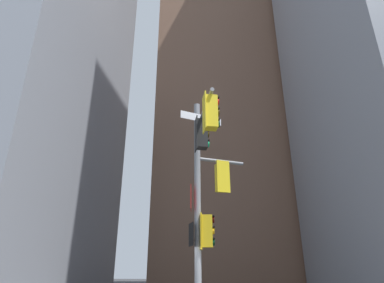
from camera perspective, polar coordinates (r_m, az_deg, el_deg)
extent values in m
cube|color=brown|center=(42.46, 6.66, 11.23)|extent=(15.59, 15.59, 50.01)
cylinder|color=gray|center=(10.72, 1.01, -11.51)|extent=(0.22, 0.22, 7.60)
cylinder|color=gray|center=(10.29, 2.13, 5.32)|extent=(0.80, 2.77, 0.12)
cylinder|color=gray|center=(11.47, 5.15, -3.57)|extent=(1.66, 0.88, 0.12)
cube|color=black|center=(10.39, 0.74, 1.38)|extent=(0.14, 0.47, 1.14)
cube|color=black|center=(10.41, 1.77, 1.32)|extent=(0.41, 0.41, 1.00)
cylinder|color=#360605|center=(10.59, 2.82, 3.00)|extent=(0.11, 0.21, 0.20)
cube|color=black|center=(10.64, 2.84, 3.58)|extent=(0.12, 0.23, 0.02)
cylinder|color=#3C2C06|center=(10.45, 2.85, 1.26)|extent=(0.11, 0.21, 0.20)
cube|color=black|center=(10.50, 2.87, 1.86)|extent=(0.12, 0.23, 0.02)
cylinder|color=#19C672|center=(10.31, 2.89, -0.53)|extent=(0.11, 0.21, 0.20)
cube|color=black|center=(10.36, 2.91, 0.09)|extent=(0.12, 0.23, 0.02)
cube|color=yellow|center=(9.00, 2.22, 5.27)|extent=(0.14, 0.47, 1.14)
cube|color=yellow|center=(9.03, 3.42, 5.19)|extent=(0.41, 0.41, 1.00)
cylinder|color=red|center=(9.23, 4.59, 7.04)|extent=(0.11, 0.21, 0.20)
cube|color=black|center=(9.29, 4.61, 7.68)|extent=(0.12, 0.23, 0.02)
cylinder|color=#3C2C06|center=(9.07, 4.66, 5.11)|extent=(0.11, 0.21, 0.20)
cube|color=black|center=(9.12, 4.68, 5.77)|extent=(0.12, 0.23, 0.02)
cylinder|color=#06311C|center=(8.91, 4.73, 3.10)|extent=(0.11, 0.21, 0.20)
cube|color=black|center=(8.97, 4.74, 3.79)|extent=(0.12, 0.23, 0.02)
cube|color=yellow|center=(11.13, 5.66, -6.21)|extent=(0.45, 0.24, 1.14)
cube|color=yellow|center=(11.30, 5.25, -6.46)|extent=(0.45, 0.45, 1.00)
cylinder|color=#360605|center=(11.57, 4.78, -5.04)|extent=(0.21, 0.14, 0.20)
cube|color=black|center=(11.61, 4.75, -4.48)|extent=(0.23, 0.16, 0.02)
cylinder|color=yellow|center=(11.47, 4.83, -6.71)|extent=(0.21, 0.14, 0.20)
cube|color=black|center=(11.51, 4.80, -6.15)|extent=(0.23, 0.16, 0.02)
cylinder|color=#06311C|center=(11.38, 4.89, -8.41)|extent=(0.21, 0.14, 0.20)
cube|color=black|center=(11.42, 4.86, -7.84)|extent=(0.23, 0.16, 0.02)
cube|color=gold|center=(10.59, 1.70, -15.79)|extent=(0.03, 0.48, 1.14)
cube|color=gold|center=(10.58, 2.77, -15.77)|extent=(0.34, 0.34, 1.00)
cylinder|color=#360605|center=(10.62, 3.84, -13.86)|extent=(0.06, 0.20, 0.20)
cube|color=black|center=(10.63, 3.86, -13.22)|extent=(0.07, 0.22, 0.02)
cylinder|color=yellow|center=(10.57, 3.89, -15.74)|extent=(0.06, 0.20, 0.20)
cube|color=black|center=(10.59, 3.91, -15.09)|extent=(0.07, 0.22, 0.02)
cylinder|color=#06311C|center=(10.54, 3.94, -17.63)|extent=(0.06, 0.20, 0.20)
cube|color=black|center=(10.55, 3.96, -16.98)|extent=(0.07, 0.22, 0.02)
cube|color=white|center=(11.40, 1.68, 4.20)|extent=(1.39, 0.84, 0.28)
cube|color=#19479E|center=(11.40, 1.68, 4.20)|extent=(1.35, 0.82, 0.24)
cube|color=red|center=(10.77, -0.18, -10.12)|extent=(0.08, 0.64, 0.80)
cube|color=white|center=(10.77, -0.18, -10.12)|extent=(0.07, 0.60, 0.76)
cube|color=black|center=(10.54, -0.15, -16.33)|extent=(0.23, 0.57, 0.72)
cube|color=white|center=(10.54, -0.15, -16.33)|extent=(0.21, 0.53, 0.68)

